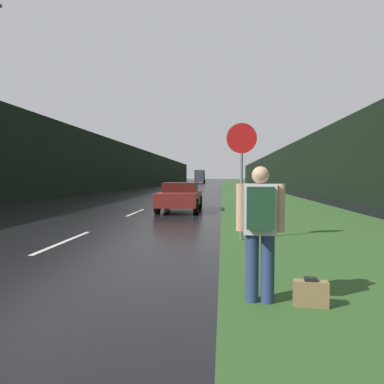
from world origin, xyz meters
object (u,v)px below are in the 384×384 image
Objects in this scene: stop_sign at (241,167)px; hitchhiker_with_backpack at (260,226)px; car_passing_near at (180,196)px; suitcase at (311,294)px; delivery_truck at (200,176)px.

stop_sign is 4.41m from hitchhiker_with_backpack.
stop_sign is 7.75m from car_passing_near.
suitcase is (0.61, -4.39, -1.68)m from stop_sign.
car_passing_near reaches higher than suitcase.
delivery_truck is at bearing 100.10° from suitcase.
suitcase is at bearing 104.70° from car_passing_near.
delivery_truck is (-6.29, 83.71, 0.79)m from hitchhiker_with_backpack.
hitchhiker_with_backpack is 83.95m from delivery_truck.
hitchhiker_with_backpack reaches higher than suitcase.
hitchhiker_with_backpack is (-0.00, -4.33, -0.86)m from stop_sign.
hitchhiker_with_backpack is 0.43× the size of car_passing_near.
stop_sign is at bearing -85.47° from delivery_truck.
hitchhiker_with_backpack is at bearing -90.01° from stop_sign.
delivery_truck reaches higher than car_passing_near.
stop_sign is 6.97× the size of suitcase.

